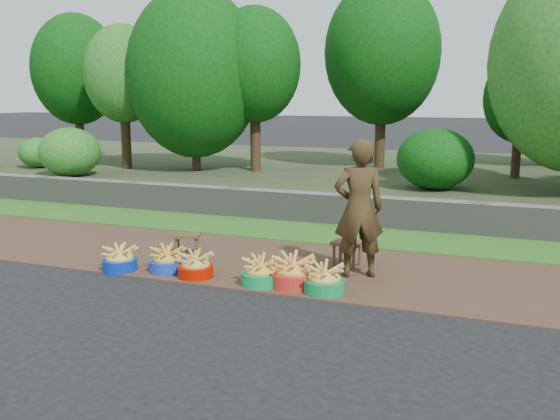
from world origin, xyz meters
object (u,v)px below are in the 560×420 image
at_px(stool_right, 347,247).
at_px(basin_f, 324,281).
at_px(basin_c, 196,267).
at_px(basin_b, 167,261).
at_px(basin_e, 293,273).
at_px(basin_a, 120,260).
at_px(vendor_woman, 359,209).
at_px(basin_d, 261,273).
at_px(stool_left, 187,238).

bearing_deg(stool_right, basin_f, -86.87).
bearing_deg(basin_c, basin_b, 169.37).
distance_m(basin_c, basin_e, 1.28).
height_order(basin_a, basin_f, basin_f).
bearing_deg(basin_e, basin_c, -176.66).
bearing_deg(vendor_woman, stool_right, -84.67).
distance_m(basin_a, basin_d, 1.98).
height_order(basin_b, vendor_woman, vendor_woman).
height_order(basin_e, basin_f, basin_e).
height_order(basin_c, stool_right, stool_right).
height_order(basin_c, basin_e, basin_e).
height_order(basin_d, vendor_woman, vendor_woman).
relative_size(basin_e, vendor_woman, 0.31).
relative_size(basin_b, stool_left, 1.03).
bearing_deg(basin_f, stool_left, 159.35).
xyz_separation_m(basin_d, stool_left, (-1.51, 0.86, 0.12)).
relative_size(basin_b, basin_e, 0.86).
distance_m(basin_a, basin_e, 2.37).
bearing_deg(stool_right, basin_d, -121.78).
height_order(basin_d, basin_f, same).
xyz_separation_m(basin_e, stool_right, (0.35, 1.12, 0.10)).
relative_size(basin_a, basin_c, 1.00).
bearing_deg(basin_b, basin_d, -3.57).
height_order(basin_d, stool_right, basin_d).
bearing_deg(basin_b, vendor_woman, 16.53).
bearing_deg(stool_right, basin_b, -152.12).
distance_m(basin_b, basin_e, 1.75).
bearing_deg(stool_right, basin_c, -143.74).
height_order(basin_f, stool_right, basin_f).
height_order(basin_c, vendor_woman, vendor_woman).
bearing_deg(basin_b, basin_a, -164.69).
height_order(basin_b, basin_d, basin_d).
bearing_deg(basin_c, basin_d, 0.17).
xyz_separation_m(basin_e, basin_f, (0.42, -0.08, -0.02)).
bearing_deg(vendor_woman, basin_b, -9.64).
xyz_separation_m(basin_b, basin_e, (1.75, -0.01, 0.03)).
height_order(stool_left, stool_right, stool_right).
distance_m(basin_e, stool_right, 1.18).
xyz_separation_m(basin_d, basin_e, (0.39, 0.07, 0.02)).
relative_size(basin_a, stool_left, 1.01).
distance_m(basin_a, stool_left, 1.06).
xyz_separation_m(basin_b, vendor_woman, (2.35, 0.70, 0.73)).
xyz_separation_m(basin_c, basin_e, (1.28, 0.07, 0.03)).
bearing_deg(basin_c, vendor_woman, 22.61).
relative_size(basin_e, stool_right, 1.28).
distance_m(basin_b, stool_left, 0.80).
bearing_deg(basin_f, basin_c, 179.66).
bearing_deg(stool_right, basin_a, -154.78).
height_order(basin_d, stool_left, basin_d).
height_order(basin_f, stool_left, basin_f).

